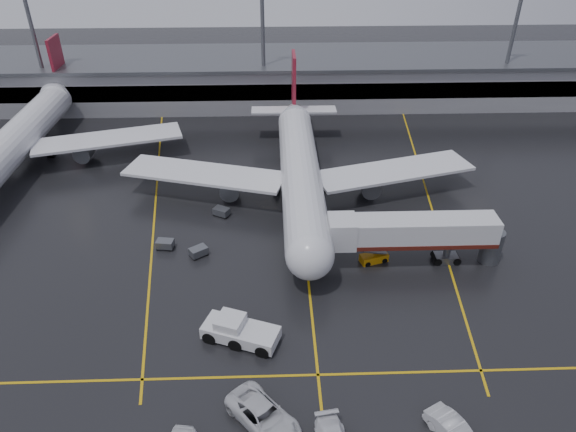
{
  "coord_description": "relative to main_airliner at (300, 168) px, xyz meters",
  "views": [
    {
      "loc": [
        -3.71,
        -53.38,
        36.95
      ],
      "look_at": [
        -2.0,
        -2.0,
        4.0
      ],
      "focal_mm": 32.67,
      "sensor_mm": 36.0,
      "label": 1
    }
  ],
  "objects": [
    {
      "name": "apron_line_left",
      "position": [
        -20.0,
        0.3,
        -4.2
      ],
      "size": [
        9.99,
        69.35,
        0.02
      ],
      "primitive_type": "cube",
      "rotation": [
        0.0,
        0.0,
        0.14
      ],
      "color": "gold",
      "rests_on": "ground"
    },
    {
      "name": "baggage_cart_b",
      "position": [
        -16.63,
        -12.08,
        -3.58
      ],
      "size": [
        2.16,
        1.56,
        1.12
      ],
      "color": "#595B60",
      "rests_on": "ground"
    },
    {
      "name": "pushback_tractor",
      "position": [
        -7.19,
        -27.12,
        -3.18
      ],
      "size": [
        7.77,
        5.25,
        2.58
      ],
      "color": "silver",
      "rests_on": "ground"
    },
    {
      "name": "light_mast_left",
      "position": [
        -45.0,
        32.3,
        10.27
      ],
      "size": [
        3.0,
        1.2,
        25.45
      ],
      "color": "#595B60",
      "rests_on": "ground"
    },
    {
      "name": "jet_bridge",
      "position": [
        11.87,
        -15.7,
        -0.28
      ],
      "size": [
        19.9,
        3.4,
        6.05
      ],
      "color": "silver",
      "rests_on": "ground"
    },
    {
      "name": "second_airliner",
      "position": [
        -42.0,
        12.0,
        0.0
      ],
      "size": [
        48.8,
        45.6,
        14.1
      ],
      "color": "silver",
      "rests_on": "ground"
    },
    {
      "name": "apron_line_centre",
      "position": [
        0.0,
        -9.7,
        -4.2
      ],
      "size": [
        0.25,
        90.0,
        0.02
      ],
      "primitive_type": "cube",
      "color": "gold",
      "rests_on": "ground"
    },
    {
      "name": "light_mast_mid",
      "position": [
        -5.0,
        32.3,
        10.27
      ],
      "size": [
        3.0,
        1.2,
        25.45
      ],
      "color": "#595B60",
      "rests_on": "ground"
    },
    {
      "name": "terminal",
      "position": [
        0.0,
        38.23,
        0.11
      ],
      "size": [
        122.0,
        19.0,
        8.6
      ],
      "color": "gray",
      "rests_on": "ground"
    },
    {
      "name": "baggage_cart_a",
      "position": [
        -12.5,
        -13.71,
        -3.58
      ],
      "size": [
        2.38,
        2.21,
        1.12
      ],
      "color": "#595B60",
      "rests_on": "ground"
    },
    {
      "name": "apron_line_right",
      "position": [
        18.0,
        0.3,
        -4.2
      ],
      "size": [
        7.57,
        69.64,
        0.02
      ],
      "primitive_type": "cube",
      "rotation": [
        0.0,
        0.0,
        -0.1
      ],
      "color": "gold",
      "rests_on": "ground"
    },
    {
      "name": "light_mast_right",
      "position": [
        40.0,
        32.3,
        10.27
      ],
      "size": [
        3.0,
        1.2,
        25.45
      ],
      "color": "#595B60",
      "rests_on": "ground"
    },
    {
      "name": "baggage_cart_c",
      "position": [
        -10.46,
        -5.05,
        -3.58
      ],
      "size": [
        2.38,
        2.11,
        1.12
      ],
      "color": "#595B60",
      "rests_on": "ground"
    },
    {
      "name": "main_airliner",
      "position": [
        0.0,
        0.0,
        0.0
      ],
      "size": [
        48.8,
        45.6,
        14.1
      ],
      "color": "silver",
      "rests_on": "ground"
    },
    {
      "name": "ground",
      "position": [
        0.0,
        -9.7,
        -4.21
      ],
      "size": [
        220.0,
        220.0,
        0.0
      ],
      "primitive_type": "plane",
      "color": "black",
      "rests_on": "ground"
    },
    {
      "name": "belt_loader",
      "position": [
        7.75,
        -15.45,
        -3.71
      ],
      "size": [
        3.42,
        2.23,
        2.01
      ],
      "color": "orange",
      "rests_on": "ground"
    },
    {
      "name": "service_van_a",
      "position": [
        -4.78,
        -36.5,
        -3.24
      ],
      "size": [
        6.93,
        7.36,
        1.93
      ],
      "primitive_type": "imported",
      "rotation": [
        0.0,
        0.0,
        0.7
      ],
      "color": "silver",
      "rests_on": "ground"
    },
    {
      "name": "apron_line_stop",
      "position": [
        0.0,
        -31.7,
        -4.2
      ],
      "size": [
        60.0,
        0.25,
        0.02
      ],
      "primitive_type": "cube",
      "color": "gold",
      "rests_on": "ground"
    }
  ]
}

